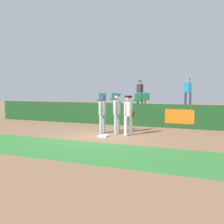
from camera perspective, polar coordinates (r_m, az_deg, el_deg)
The scene contains 14 objects.
ground_plane at distance 11.20m, azimuth -2.86°, elevation -5.53°, with size 60.00×60.00×0.00m, color #936B4C.
grass_foreground_strip at distance 9.07m, azimuth -9.50°, elevation -8.05°, with size 18.00×2.80×0.01m, color #388438.
first_base at distance 11.23m, azimuth -1.93°, elevation -5.29°, with size 0.40×0.40×0.08m, color white.
player_fielder_home at distance 11.49m, azimuth 3.64°, elevation -0.11°, with size 0.49×0.49×1.77m.
player_runner_visitor at distance 11.98m, azimuth 1.09°, elevation 0.31°, with size 0.36×0.52×1.84m.
player_coach_visitor at distance 12.08m, azimuth -2.17°, elevation 0.11°, with size 0.34×0.49×1.76m.
field_wall at distance 14.75m, azimuth 3.66°, elevation -0.54°, with size 18.00×0.26×1.26m.
bleacher_platform at distance 17.21m, azimuth 6.33°, elevation -0.26°, with size 18.00×4.80×0.97m, color #59595E.
seat_back_left at distance 18.48m, azimuth 0.45°, elevation 3.09°, with size 0.45×0.44×0.84m.
seat_front_left at distance 16.89m, azimuth -2.31°, elevation 2.92°, with size 0.47×0.44×0.84m.
seat_front_center at distance 16.03m, azimuth 5.70°, elevation 2.79°, with size 0.45×0.44×0.84m.
seat_back_center at distance 17.76m, azimuth 7.38°, elevation 2.98°, with size 0.48×0.44×0.84m.
spectator_hooded at distance 18.78m, azimuth 6.18°, elevation 4.73°, with size 0.48×0.38×1.74m.
spectator_capped at distance 17.90m, azimuth 16.39°, elevation 4.69°, with size 0.49×0.43×1.81m.
Camera 1 is at (4.66, -9.98, 2.03)m, focal length 41.50 mm.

